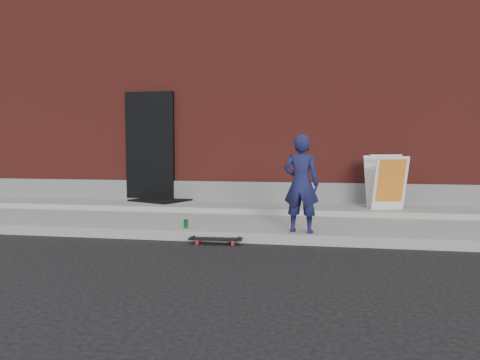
% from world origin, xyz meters
% --- Properties ---
extents(ground, '(80.00, 80.00, 0.00)m').
position_xyz_m(ground, '(0.00, 0.00, 0.00)').
color(ground, black).
rests_on(ground, ground).
extents(sidewalk, '(20.00, 3.00, 0.15)m').
position_xyz_m(sidewalk, '(0.00, 1.50, 0.07)').
color(sidewalk, gray).
rests_on(sidewalk, ground).
extents(apron, '(20.00, 1.20, 0.10)m').
position_xyz_m(apron, '(0.00, 2.40, 0.20)').
color(apron, gray).
rests_on(apron, sidewalk).
extents(building, '(20.00, 8.10, 5.00)m').
position_xyz_m(building, '(-0.00, 6.99, 2.50)').
color(building, maroon).
rests_on(building, ground).
extents(child, '(0.56, 0.42, 1.40)m').
position_xyz_m(child, '(0.71, 0.20, 0.85)').
color(child, '#181B44').
rests_on(child, sidewalk).
extents(skateboard, '(0.74, 0.24, 0.08)m').
position_xyz_m(skateboard, '(-0.47, -0.12, 0.07)').
color(skateboard, '#B61213').
rests_on(skateboard, ground).
extents(pizza_sign, '(0.75, 0.83, 0.98)m').
position_xyz_m(pizza_sign, '(2.14, 2.26, 0.74)').
color(pizza_sign, silver).
rests_on(pizza_sign, apron).
extents(soda_can, '(0.09, 0.09, 0.13)m').
position_xyz_m(soda_can, '(-1.00, 0.21, 0.22)').
color(soda_can, '#198133').
rests_on(soda_can, sidewalk).
extents(doormat, '(1.30, 1.20, 0.03)m').
position_xyz_m(doormat, '(-2.30, 2.70, 0.26)').
color(doormat, black).
rests_on(doormat, apron).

